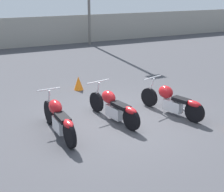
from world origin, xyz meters
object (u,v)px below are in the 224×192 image
motorcycle_slot_2 (172,101)px  traffic_cone_near (79,83)px  motorcycle_slot_1 (114,106)px  motorcycle_slot_0 (59,118)px

motorcycle_slot_2 → traffic_cone_near: bearing=100.0°
motorcycle_slot_1 → traffic_cone_near: 2.91m
motorcycle_slot_0 → motorcycle_slot_1: 1.56m
motorcycle_slot_0 → motorcycle_slot_2: (3.20, -0.12, -0.03)m
motorcycle_slot_0 → motorcycle_slot_1: motorcycle_slot_0 is taller
motorcycle_slot_1 → traffic_cone_near: motorcycle_slot_1 is taller
traffic_cone_near → motorcycle_slot_2: bearing=-63.9°
traffic_cone_near → motorcycle_slot_1: bearing=-91.6°
motorcycle_slot_0 → motorcycle_slot_1: size_ratio=1.00×
motorcycle_slot_2 → traffic_cone_near: size_ratio=4.35×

